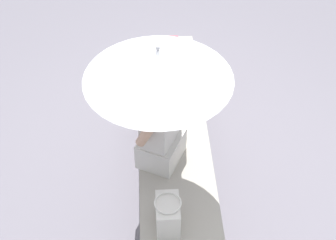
{
  "coord_description": "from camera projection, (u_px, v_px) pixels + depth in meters",
  "views": [
    {
      "loc": [
        -2.47,
        0.18,
        3.08
      ],
      "look_at": [
        -0.05,
        0.05,
        0.75
      ],
      "focal_mm": 49.45,
      "sensor_mm": 36.0,
      "label": 1
    }
  ],
  "objects": [
    {
      "name": "ground_plane",
      "position": [
        174.0,
        179.0,
        3.92
      ],
      "size": [
        14.0,
        14.0,
        0.0
      ],
      "primitive_type": "plane",
      "color": "slate"
    },
    {
      "name": "stone_bench",
      "position": [
        174.0,
        164.0,
        3.78
      ],
      "size": [
        3.09,
        0.56,
        0.4
      ],
      "primitive_type": "cube",
      "color": "#A8A093",
      "rests_on": "ground"
    },
    {
      "name": "person_seated",
      "position": [
        161.0,
        122.0,
        3.29
      ],
      "size": [
        0.51,
        0.4,
        0.9
      ],
      "color": "beige",
      "rests_on": "stone_bench"
    },
    {
      "name": "parasol",
      "position": [
        158.0,
        64.0,
        2.87
      ],
      "size": [
        0.97,
        0.97,
        1.08
      ],
      "color": "#B7B7BC",
      "rests_on": "stone_bench"
    },
    {
      "name": "handbag_black",
      "position": [
        172.0,
        57.0,
        4.23
      ],
      "size": [
        0.27,
        0.2,
        0.32
      ],
      "color": "#B2333D",
      "rests_on": "stone_bench"
    },
    {
      "name": "tote_bag_canvas",
      "position": [
        168.0,
        215.0,
        3.03
      ],
      "size": [
        0.24,
        0.18,
        0.26
      ],
      "color": "silver",
      "rests_on": "stone_bench"
    }
  ]
}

